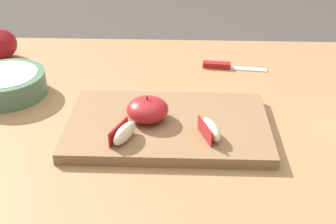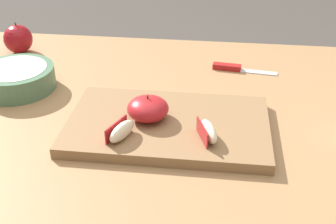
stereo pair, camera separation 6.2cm
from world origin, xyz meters
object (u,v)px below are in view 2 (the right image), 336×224
at_px(apple_wedge_middle, 208,131).
at_px(paring_knife, 232,68).
at_px(apple_half_skin_up, 150,109).
at_px(ceramic_fruit_bowl, 16,78).
at_px(whole_apple_red_delicious, 18,39).
at_px(apple_wedge_back, 121,131).
at_px(cutting_board, 168,126).

height_order(apple_wedge_middle, paring_knife, apple_wedge_middle).
bearing_deg(apple_half_skin_up, ceramic_fruit_bowl, 158.44).
xyz_separation_m(paring_knife, whole_apple_red_delicious, (-0.58, 0.04, 0.03)).
relative_size(apple_half_skin_up, apple_wedge_middle, 1.12).
xyz_separation_m(apple_half_skin_up, apple_wedge_middle, (0.12, -0.06, -0.01)).
height_order(apple_half_skin_up, apple_wedge_back, apple_half_skin_up).
height_order(apple_wedge_middle, ceramic_fruit_bowl, same).
relative_size(cutting_board, apple_wedge_middle, 5.39).
bearing_deg(whole_apple_red_delicious, apple_wedge_middle, -36.55).
bearing_deg(whole_apple_red_delicious, cutting_board, -37.14).
bearing_deg(whole_apple_red_delicious, ceramic_fruit_bowl, -68.18).
distance_m(cutting_board, ceramic_fruit_bowl, 0.39).
bearing_deg(ceramic_fruit_bowl, apple_half_skin_up, -21.56).
distance_m(cutting_board, apple_wedge_back, 0.11).
height_order(cutting_board, apple_half_skin_up, apple_half_skin_up).
distance_m(apple_half_skin_up, paring_knife, 0.34).
relative_size(apple_half_skin_up, ceramic_fruit_bowl, 0.47).
bearing_deg(apple_wedge_middle, cutting_board, 146.96).
bearing_deg(apple_wedge_middle, apple_wedge_back, -173.50).
relative_size(apple_wedge_middle, ceramic_fruit_bowl, 0.42).
relative_size(paring_knife, ceramic_fruit_bowl, 0.93).
bearing_deg(apple_half_skin_up, cutting_board, -6.97).
bearing_deg(apple_wedge_back, paring_knife, 60.91).
xyz_separation_m(apple_wedge_back, whole_apple_red_delicious, (-0.37, 0.41, 0.00)).
height_order(paring_knife, whole_apple_red_delicious, whole_apple_red_delicious).
bearing_deg(cutting_board, apple_wedge_back, -137.80).
distance_m(apple_wedge_back, paring_knife, 0.42).
distance_m(apple_wedge_back, whole_apple_red_delicious, 0.55).
xyz_separation_m(apple_half_skin_up, paring_knife, (0.16, 0.29, -0.04)).
bearing_deg(ceramic_fruit_bowl, whole_apple_red_delicious, 111.82).
relative_size(paring_knife, whole_apple_red_delicious, 1.91).
xyz_separation_m(paring_knife, ceramic_fruit_bowl, (-0.49, -0.16, 0.02)).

